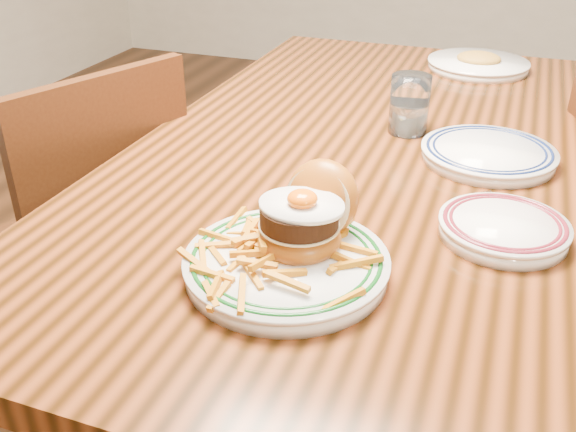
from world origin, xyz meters
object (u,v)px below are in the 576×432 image
(main_plate, at_px, (293,245))
(side_plate, at_px, (504,227))
(table, at_px, (357,184))
(chair_left, at_px, (91,238))

(main_plate, bearing_deg, side_plate, 45.17)
(table, distance_m, chair_left, 0.64)
(table, xyz_separation_m, side_plate, (0.29, -0.28, 0.11))
(chair_left, distance_m, main_plate, 0.78)
(table, distance_m, side_plate, 0.42)
(table, height_order, chair_left, chair_left)
(chair_left, xyz_separation_m, main_plate, (0.62, -0.35, 0.31))
(chair_left, distance_m, side_plate, 0.95)
(table, bearing_deg, main_plate, -86.87)
(table, relative_size, main_plate, 5.41)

